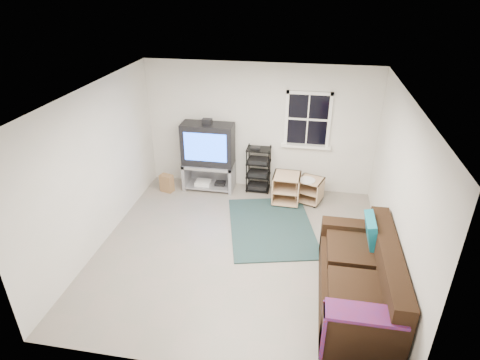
% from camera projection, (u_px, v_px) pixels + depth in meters
% --- Properties ---
extents(room, '(4.60, 4.62, 4.60)m').
position_uv_depth(room, '(307.00, 123.00, 7.79)').
color(room, gray).
rests_on(room, ground).
extents(tv_unit, '(1.04, 0.52, 1.53)m').
position_uv_depth(tv_unit, '(208.00, 151.00, 8.16)').
color(tv_unit, gray).
rests_on(tv_unit, ground).
extents(av_rack, '(0.49, 0.35, 0.97)m').
position_uv_depth(av_rack, '(258.00, 172.00, 8.27)').
color(av_rack, black).
rests_on(av_rack, ground).
extents(side_table_left, '(0.53, 0.53, 0.61)m').
position_uv_depth(side_table_left, '(287.00, 187.00, 7.88)').
color(side_table_left, tan).
rests_on(side_table_left, ground).
extents(side_table_right, '(0.57, 0.57, 0.52)m').
position_uv_depth(side_table_right, '(310.00, 188.00, 7.92)').
color(side_table_right, tan).
rests_on(side_table_right, ground).
extents(sofa, '(0.97, 2.19, 1.00)m').
position_uv_depth(sofa, '(360.00, 281.00, 5.44)').
color(sofa, black).
rests_on(sofa, ground).
extents(shag_rug, '(1.88, 2.28, 0.02)m').
position_uv_depth(shag_rug, '(271.00, 227.00, 7.21)').
color(shag_rug, black).
rests_on(shag_rug, ground).
extents(paper_bag, '(0.30, 0.23, 0.37)m').
position_uv_depth(paper_bag, '(167.00, 183.00, 8.33)').
color(paper_bag, olive).
rests_on(paper_bag, ground).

